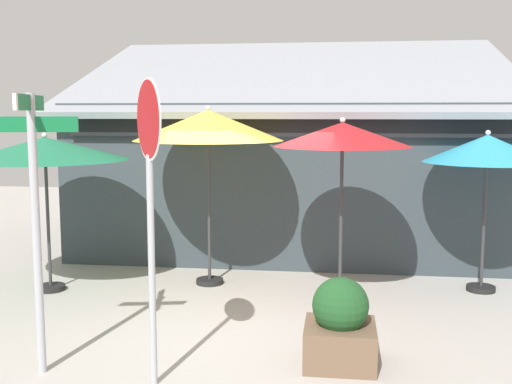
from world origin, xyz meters
name	(u,v)px	position (x,y,z in m)	size (l,w,h in m)	color
ground_plane	(235,327)	(0.00, 0.00, -0.05)	(28.00, 28.00, 0.10)	#ADA8A0
cafe_building	(294,170)	(0.39, 5.21, 1.57)	(8.69, 5.35, 4.46)	#333D42
street_sign_post	(35,202)	(-1.79, -1.82, 1.84)	(0.93, 0.99, 2.97)	#A8AAB2
stop_sign	(150,172)	(-0.51, -1.96, 2.19)	(0.45, 0.69, 3.11)	#A8AAB2
patio_umbrella_forest_green_left	(45,150)	(-3.12, 1.14, 2.20)	(2.52, 2.52, 2.47)	black
patio_umbrella_mustard_center	(208,126)	(-0.73, 1.84, 2.55)	(2.38, 2.38, 2.88)	black
patio_umbrella_crimson_right	(342,137)	(1.37, 1.08, 2.42)	(1.96, 1.96, 2.70)	black
patio_umbrella_teal_far_right	(487,150)	(3.55, 1.99, 2.20)	(1.93, 1.93, 2.50)	black
sidewalk_planter	(340,326)	(1.37, -1.18, 0.43)	(0.78, 0.78, 0.98)	brown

